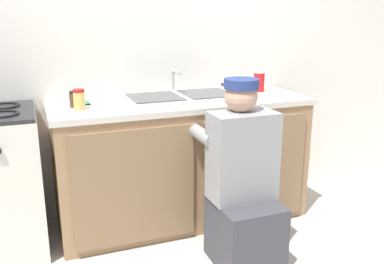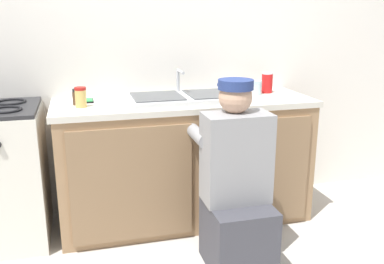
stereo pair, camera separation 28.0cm
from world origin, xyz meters
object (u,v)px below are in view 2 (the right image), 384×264
at_px(condiment_jar, 81,97).
at_px(water_glass, 258,88).
at_px(sink_double_basin, 184,97).
at_px(plumber_person, 237,191).
at_px(soda_cup_red, 267,83).
at_px(spice_bottle_pepper, 76,97).
at_px(cell_phone, 88,101).

xyz_separation_m(condiment_jar, water_glass, (1.26, 0.12, -0.01)).
height_order(sink_double_basin, condiment_jar, sink_double_basin).
xyz_separation_m(plumber_person, soda_cup_red, (0.52, 0.76, 0.50)).
distance_m(spice_bottle_pepper, water_glass, 1.29).
bearing_deg(cell_phone, condiment_jar, -104.62).
height_order(soda_cup_red, condiment_jar, soda_cup_red).
height_order(plumber_person, condiment_jar, plumber_person).
distance_m(condiment_jar, water_glass, 1.26).
bearing_deg(cell_phone, sink_double_basin, -10.00).
relative_size(sink_double_basin, condiment_jar, 6.25).
bearing_deg(plumber_person, water_glass, 59.53).
height_order(soda_cup_red, cell_phone, soda_cup_red).
distance_m(plumber_person, water_glass, 0.96).
xyz_separation_m(soda_cup_red, water_glass, (-0.10, -0.05, -0.03)).
relative_size(soda_cup_red, water_glass, 1.52).
distance_m(sink_double_basin, condiment_jar, 0.69).
bearing_deg(cell_phone, spice_bottle_pepper, -128.44).
xyz_separation_m(spice_bottle_pepper, water_glass, (1.29, 0.04, -0.00)).
distance_m(spice_bottle_pepper, cell_phone, 0.13).
relative_size(spice_bottle_pepper, condiment_jar, 0.82).
distance_m(sink_double_basin, cell_phone, 0.65).
bearing_deg(soda_cup_red, spice_bottle_pepper, -176.33).
distance_m(sink_double_basin, plumber_person, 0.81).
bearing_deg(plumber_person, sink_double_basin, 102.40).
xyz_separation_m(soda_cup_red, spice_bottle_pepper, (-1.38, -0.09, -0.02)).
xyz_separation_m(soda_cup_red, condiment_jar, (-1.35, -0.17, -0.01)).
relative_size(condiment_jar, cell_phone, 0.91).
distance_m(soda_cup_red, spice_bottle_pepper, 1.39).
relative_size(plumber_person, soda_cup_red, 7.26).
distance_m(soda_cup_red, cell_phone, 1.31).
distance_m(plumber_person, cell_phone, 1.18).
bearing_deg(condiment_jar, plumber_person, -35.47).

